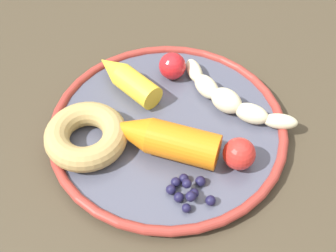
% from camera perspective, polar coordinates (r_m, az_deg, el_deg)
% --- Properties ---
extents(dining_table, '(1.03, 0.89, 0.75)m').
position_cam_1_polar(dining_table, '(0.64, 0.48, -6.91)').
color(dining_table, '#3D3425').
rests_on(dining_table, ground_plane).
extents(plate, '(0.30, 0.30, 0.02)m').
position_cam_1_polar(plate, '(0.56, -0.00, -0.19)').
color(plate, '#454859').
rests_on(plate, dining_table).
extents(banana, '(0.18, 0.06, 0.03)m').
position_cam_1_polar(banana, '(0.58, 7.86, 3.47)').
color(banana, beige).
rests_on(banana, plate).
extents(carrot_orange, '(0.14, 0.10, 0.04)m').
position_cam_1_polar(carrot_orange, '(0.52, -0.94, -1.56)').
color(carrot_orange, orange).
rests_on(carrot_orange, plate).
extents(carrot_yellow, '(0.11, 0.04, 0.03)m').
position_cam_1_polar(carrot_yellow, '(0.60, -5.33, 6.06)').
color(carrot_yellow, yellow).
rests_on(carrot_yellow, plate).
extents(donut, '(0.13, 0.13, 0.03)m').
position_cam_1_polar(donut, '(0.54, -10.39, -1.24)').
color(donut, tan).
rests_on(donut, plate).
extents(blueberry_pile, '(0.06, 0.05, 0.02)m').
position_cam_1_polar(blueberry_pile, '(0.50, 2.59, -8.22)').
color(blueberry_pile, '#191638').
rests_on(blueberry_pile, plate).
extents(tomato_near, '(0.04, 0.04, 0.04)m').
position_cam_1_polar(tomato_near, '(0.52, 9.05, -3.52)').
color(tomato_near, red).
rests_on(tomato_near, plate).
extents(tomato_mid, '(0.04, 0.04, 0.04)m').
position_cam_1_polar(tomato_mid, '(0.61, 0.56, 7.65)').
color(tomato_mid, red).
rests_on(tomato_mid, plate).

